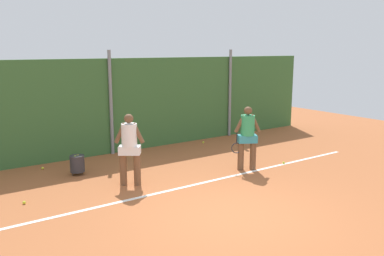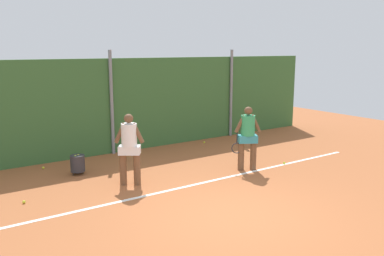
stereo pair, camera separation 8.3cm
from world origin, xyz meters
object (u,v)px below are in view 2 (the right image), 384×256
object	(u,v)px
tennis_ball_4	(43,168)
player_midcourt	(129,145)
player_foreground_near	(248,135)
tennis_ball_8	(284,163)
tennis_ball_1	(204,142)
tennis_ball_6	(257,141)
tennis_ball_7	(24,202)
tennis_ball_3	(254,158)
ball_hopper	(78,163)

from	to	relation	value
tennis_ball_4	player_midcourt	bearing A→B (deg)	-60.43
player_foreground_near	tennis_ball_4	distance (m)	5.45
tennis_ball_4	tennis_ball_8	distance (m)	6.50
player_foreground_near	tennis_ball_1	size ratio (longest dim) A/B	25.32
tennis_ball_8	player_midcourt	bearing A→B (deg)	168.82
tennis_ball_1	tennis_ball_6	world-z (taller)	same
tennis_ball_6	tennis_ball_8	world-z (taller)	same
tennis_ball_4	tennis_ball_6	size ratio (longest dim) A/B	1.00
tennis_ball_7	tennis_ball_1	bearing A→B (deg)	20.05
tennis_ball_3	tennis_ball_8	bearing A→B (deg)	-68.25
ball_hopper	tennis_ball_4	xyz separation A→B (m)	(-0.61, 0.97, -0.26)
player_foreground_near	tennis_ball_8	xyz separation A→B (m)	(1.21, -0.19, -0.90)
tennis_ball_1	tennis_ball_4	bearing A→B (deg)	179.92
tennis_ball_3	tennis_ball_4	size ratio (longest dim) A/B	1.00
tennis_ball_3	tennis_ball_1	bearing A→B (deg)	90.71
ball_hopper	tennis_ball_6	xyz separation A→B (m)	(6.25, 0.11, -0.26)
tennis_ball_3	tennis_ball_7	world-z (taller)	same
ball_hopper	tennis_ball_1	xyz separation A→B (m)	(4.64, 0.97, -0.26)
tennis_ball_4	tennis_ball_7	xyz separation A→B (m)	(-0.96, -2.27, 0.00)
tennis_ball_6	tennis_ball_8	distance (m)	2.70
ball_hopper	tennis_ball_8	size ratio (longest dim) A/B	7.78
player_midcourt	tennis_ball_7	xyz separation A→B (m)	(-2.34, 0.15, -0.91)
player_midcourt	tennis_ball_8	world-z (taller)	player_midcourt
tennis_ball_1	player_foreground_near	bearing A→B (deg)	-105.24
tennis_ball_6	tennis_ball_4	bearing A→B (deg)	172.84
ball_hopper	tennis_ball_1	size ratio (longest dim) A/B	7.78
player_midcourt	tennis_ball_6	bearing A→B (deg)	-128.88
tennis_ball_3	tennis_ball_6	xyz separation A→B (m)	(1.58, 1.54, 0.00)
tennis_ball_6	tennis_ball_1	bearing A→B (deg)	152.01
ball_hopper	tennis_ball_6	bearing A→B (deg)	1.03
tennis_ball_1	tennis_ball_4	distance (m)	5.25
tennis_ball_8	tennis_ball_7	bearing A→B (deg)	171.48
player_foreground_near	tennis_ball_7	world-z (taller)	player_foreground_near
tennis_ball_7	tennis_ball_8	world-z (taller)	same
tennis_ball_7	tennis_ball_8	bearing A→B (deg)	-8.52
tennis_ball_4	tennis_ball_3	bearing A→B (deg)	-24.46
player_foreground_near	tennis_ball_4	xyz separation A→B (m)	(-4.42, 3.07, -0.90)
ball_hopper	tennis_ball_1	world-z (taller)	ball_hopper
player_foreground_near	player_midcourt	distance (m)	3.11
player_foreground_near	tennis_ball_7	distance (m)	5.51
player_midcourt	tennis_ball_4	distance (m)	2.93
player_midcourt	tennis_ball_4	bearing A→B (deg)	-25.19
tennis_ball_4	tennis_ball_8	xyz separation A→B (m)	(5.62, -3.26, 0.00)
tennis_ball_8	tennis_ball_1	bearing A→B (deg)	96.53
tennis_ball_3	tennis_ball_7	distance (m)	6.25
player_midcourt	ball_hopper	distance (m)	1.76
player_foreground_near	tennis_ball_4	world-z (taller)	player_foreground_near
tennis_ball_3	tennis_ball_7	size ratio (longest dim) A/B	1.00
ball_hopper	tennis_ball_8	world-z (taller)	ball_hopper
tennis_ball_1	tennis_ball_3	world-z (taller)	same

